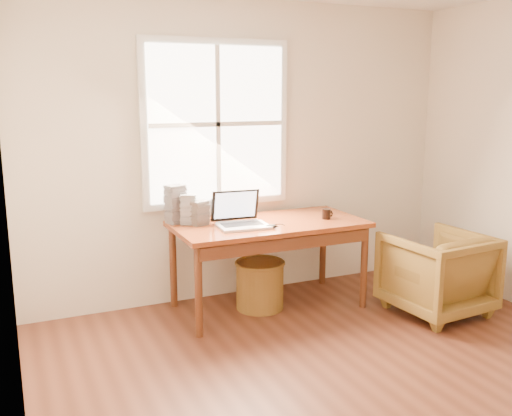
% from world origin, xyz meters
% --- Properties ---
extents(room_shell, '(4.04, 4.54, 2.64)m').
position_xyz_m(room_shell, '(-0.02, 0.16, 1.32)').
color(room_shell, '#572D1E').
rests_on(room_shell, ground).
extents(desk, '(1.60, 0.80, 0.04)m').
position_xyz_m(desk, '(0.00, 1.80, 0.73)').
color(desk, brown).
rests_on(desk, room_shell).
extents(armchair, '(0.79, 0.81, 0.69)m').
position_xyz_m(armchair, '(1.22, 1.11, 0.34)').
color(armchair, brown).
rests_on(armchair, room_shell).
extents(wicker_stool, '(0.46, 0.46, 0.40)m').
position_xyz_m(wicker_stool, '(-0.08, 1.80, 0.20)').
color(wicker_stool, brown).
rests_on(wicker_stool, room_shell).
extents(laptop, '(0.42, 0.44, 0.29)m').
position_xyz_m(laptop, '(-0.27, 1.70, 0.90)').
color(laptop, silver).
rests_on(laptop, desk).
extents(mouse, '(0.11, 0.08, 0.03)m').
position_xyz_m(mouse, '(-0.08, 1.58, 0.77)').
color(mouse, black).
rests_on(mouse, desk).
extents(coffee_mug, '(0.10, 0.10, 0.09)m').
position_xyz_m(coffee_mug, '(0.50, 1.70, 0.79)').
color(coffee_mug, black).
rests_on(coffee_mug, desk).
extents(cd_stack_a, '(0.16, 0.15, 0.25)m').
position_xyz_m(cd_stack_a, '(-0.63, 2.00, 0.87)').
color(cd_stack_a, '#ACB2B8').
rests_on(cd_stack_a, desk).
extents(cd_stack_b, '(0.16, 0.15, 0.20)m').
position_xyz_m(cd_stack_b, '(-0.56, 1.94, 0.85)').
color(cd_stack_b, '#29292E').
rests_on(cd_stack_b, desk).
extents(cd_stack_c, '(0.17, 0.16, 0.32)m').
position_xyz_m(cd_stack_c, '(-0.72, 2.08, 0.91)').
color(cd_stack_c, '#92939E').
rests_on(cd_stack_c, desk).
extents(cd_stack_d, '(0.17, 0.16, 0.18)m').
position_xyz_m(cd_stack_d, '(-0.32, 2.04, 0.84)').
color(cd_stack_d, '#ADB1B9').
rests_on(cd_stack_d, desk).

